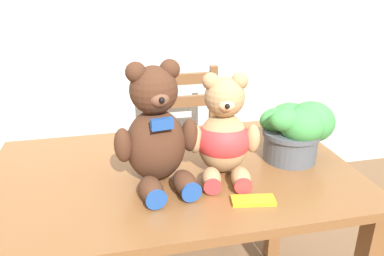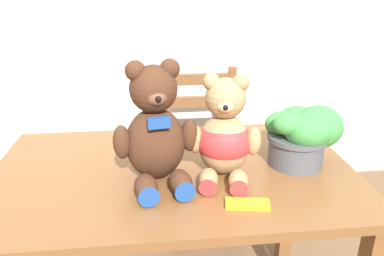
{
  "view_description": "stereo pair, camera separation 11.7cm",
  "coord_description": "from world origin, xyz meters",
  "px_view_note": "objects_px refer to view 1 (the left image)",
  "views": [
    {
      "loc": [
        -0.18,
        -0.73,
        1.35
      ],
      "look_at": [
        0.06,
        0.33,
        0.9
      ],
      "focal_mm": 35.0,
      "sensor_mm": 36.0,
      "label": 1
    },
    {
      "loc": [
        -0.06,
        -0.75,
        1.35
      ],
      "look_at": [
        0.06,
        0.33,
        0.9
      ],
      "focal_mm": 35.0,
      "sensor_mm": 36.0,
      "label": 2
    }
  ],
  "objects_px": {
    "potted_plant": "(296,128)",
    "chocolate_bar": "(253,200)",
    "wooden_chair_behind": "(187,151)",
    "teddy_bear_left": "(157,132)",
    "teddy_bear_right": "(224,135)"
  },
  "relations": [
    {
      "from": "potted_plant",
      "to": "chocolate_bar",
      "type": "relative_size",
      "value": 2.0
    },
    {
      "from": "potted_plant",
      "to": "wooden_chair_behind",
      "type": "bearing_deg",
      "value": 107.94
    },
    {
      "from": "teddy_bear_left",
      "to": "chocolate_bar",
      "type": "height_order",
      "value": "teddy_bear_left"
    },
    {
      "from": "wooden_chair_behind",
      "to": "potted_plant",
      "type": "relative_size",
      "value": 3.54
    },
    {
      "from": "wooden_chair_behind",
      "to": "potted_plant",
      "type": "bearing_deg",
      "value": 107.94
    },
    {
      "from": "teddy_bear_right",
      "to": "potted_plant",
      "type": "relative_size",
      "value": 1.34
    },
    {
      "from": "potted_plant",
      "to": "teddy_bear_right",
      "type": "bearing_deg",
      "value": -171.26
    },
    {
      "from": "wooden_chair_behind",
      "to": "potted_plant",
      "type": "distance_m",
      "value": 0.87
    },
    {
      "from": "teddy_bear_right",
      "to": "potted_plant",
      "type": "height_order",
      "value": "teddy_bear_right"
    },
    {
      "from": "wooden_chair_behind",
      "to": "teddy_bear_right",
      "type": "xyz_separation_m",
      "value": [
        -0.04,
        -0.78,
        0.42
      ]
    },
    {
      "from": "teddy_bear_left",
      "to": "potted_plant",
      "type": "bearing_deg",
      "value": 177.16
    },
    {
      "from": "teddy_bear_left",
      "to": "teddy_bear_right",
      "type": "xyz_separation_m",
      "value": [
        0.22,
        0.01,
        -0.03
      ]
    },
    {
      "from": "wooden_chair_behind",
      "to": "teddy_bear_right",
      "type": "height_order",
      "value": "teddy_bear_right"
    },
    {
      "from": "teddy_bear_right",
      "to": "chocolate_bar",
      "type": "bearing_deg",
      "value": 110.35
    },
    {
      "from": "teddy_bear_left",
      "to": "chocolate_bar",
      "type": "distance_m",
      "value": 0.35
    }
  ]
}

